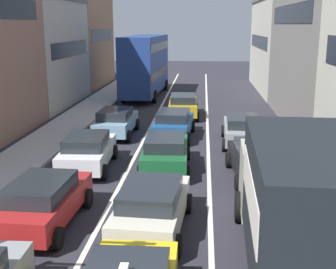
{
  "coord_description": "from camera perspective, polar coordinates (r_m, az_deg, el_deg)",
  "views": [
    {
      "loc": [
        1.4,
        -5.78,
        5.99
      ],
      "look_at": [
        0.0,
        12.0,
        1.6
      ],
      "focal_mm": 48.06,
      "sensor_mm": 36.0,
      "label": 1
    }
  ],
  "objects": [
    {
      "name": "coupe_centre_lane_fourth",
      "position": [
        24.22,
        0.7,
        1.44
      ],
      "size": [
        2.26,
        4.4,
        1.49
      ],
      "rotation": [
        0.0,
        0.0,
        1.51
      ],
      "color": "#194C8C",
      "rests_on": "ground"
    },
    {
      "name": "lane_stripe_right",
      "position": [
        26.47,
        5.03,
        0.7
      ],
      "size": [
        0.16,
        60.0,
        0.01
      ],
      "primitive_type": "cube",
      "color": "silver",
      "rests_on": "ground"
    },
    {
      "name": "sedan_right_lane_behind_truck",
      "position": [
        18.04,
        11.22,
        -3.18
      ],
      "size": [
        2.3,
        4.41,
        1.49
      ],
      "rotation": [
        0.0,
        0.0,
        1.64
      ],
      "color": "black",
      "rests_on": "ground"
    },
    {
      "name": "sedan_left_lane_third",
      "position": [
        19.28,
        -10.18,
        -2.02
      ],
      "size": [
        2.24,
        4.39,
        1.49
      ],
      "rotation": [
        0.0,
        0.0,
        1.62
      ],
      "color": "silver",
      "rests_on": "ground"
    },
    {
      "name": "sidewalk_left",
      "position": [
        27.66,
        -12.64,
        1.13
      ],
      "size": [
        2.6,
        64.0,
        0.14
      ],
      "primitive_type": "cube",
      "color": "#AFAFAF",
      "rests_on": "ground"
    },
    {
      "name": "sedan_left_lane_fourth",
      "position": [
        24.83,
        -6.62,
        1.66
      ],
      "size": [
        2.09,
        4.32,
        1.49
      ],
      "rotation": [
        0.0,
        0.0,
        1.56
      ],
      "color": "#759EB7",
      "rests_on": "ground"
    },
    {
      "name": "wagon_left_lane_second",
      "position": [
        14.23,
        -15.56,
        -8.1
      ],
      "size": [
        2.19,
        4.36,
        1.49
      ],
      "rotation": [
        0.0,
        0.0,
        1.53
      ],
      "color": "#A51E1E",
      "rests_on": "ground"
    },
    {
      "name": "bus_mid_queue_primary",
      "position": [
        38.11,
        -2.88,
        9.05
      ],
      "size": [
        3.14,
        10.6,
        5.06
      ],
      "rotation": [
        0.0,
        0.0,
        1.53
      ],
      "color": "navy",
      "rests_on": "ground"
    },
    {
      "name": "sedan_centre_lane_fifth",
      "position": [
        29.76,
        1.89,
        3.77
      ],
      "size": [
        2.21,
        4.37,
        1.49
      ],
      "rotation": [
        0.0,
        0.0,
        1.61
      ],
      "color": "#B29319",
      "rests_on": "ground"
    },
    {
      "name": "sedan_centre_lane_second",
      "position": [
        13.36,
        -2.05,
        -9.06
      ],
      "size": [
        2.29,
        4.41,
        1.49
      ],
      "rotation": [
        0.0,
        0.0,
        1.51
      ],
      "color": "beige",
      "rests_on": "ground"
    },
    {
      "name": "hatchback_centre_lane_third",
      "position": [
        18.85,
        -0.31,
        -2.17
      ],
      "size": [
        2.17,
        4.35,
        1.49
      ],
      "rotation": [
        0.0,
        0.0,
        1.6
      ],
      "color": "#19592D",
      "rests_on": "ground"
    },
    {
      "name": "removalist_box_truck",
      "position": [
        11.14,
        16.23,
        -7.88
      ],
      "size": [
        2.92,
        7.78,
        3.58
      ],
      "rotation": [
        0.0,
        0.0,
        1.54
      ],
      "color": "#B7B29E",
      "rests_on": "ground"
    },
    {
      "name": "wagon_right_lane_far",
      "position": [
        23.15,
        9.42,
        0.67
      ],
      "size": [
        2.15,
        4.34,
        1.49
      ],
      "rotation": [
        0.0,
        0.0,
        1.55
      ],
      "color": "gray",
      "rests_on": "ground"
    },
    {
      "name": "lane_stripe_left",
      "position": [
        26.65,
        -2.3,
        0.83
      ],
      "size": [
        0.16,
        60.0,
        0.01
      ],
      "primitive_type": "cube",
      "color": "silver",
      "rests_on": "ground"
    }
  ]
}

